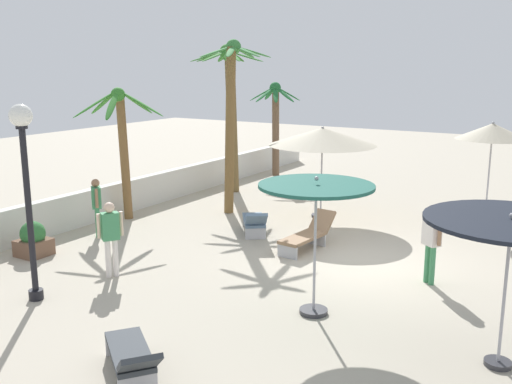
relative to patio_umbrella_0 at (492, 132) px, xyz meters
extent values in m
plane|color=#B2A893|center=(-5.15, 1.78, -2.66)|extent=(56.00, 56.00, 0.00)
cube|color=silver|center=(-5.15, 9.92, -2.17)|extent=(25.20, 0.30, 0.99)
cylinder|color=#333338|center=(0.00, 0.00, -2.62)|extent=(0.46, 0.46, 0.08)
cylinder|color=#A5A5AD|center=(0.00, 0.00, -1.41)|extent=(0.05, 0.05, 2.52)
cone|color=#B7AD93|center=(0.00, 0.00, 0.03)|extent=(2.00, 2.00, 0.45)
sphere|color=#99999E|center=(0.00, 0.00, 0.26)|extent=(0.08, 0.08, 0.08)
cylinder|color=#333338|center=(-8.42, -1.66, -2.62)|extent=(0.41, 0.41, 0.08)
cylinder|color=#A5A5AD|center=(-8.42, -1.66, -1.51)|extent=(0.05, 0.05, 2.32)
cylinder|color=black|center=(-8.42, -1.66, -0.37)|extent=(2.50, 2.50, 0.06)
sphere|color=#99999E|center=(-8.42, -1.66, -0.29)|extent=(0.08, 0.08, 0.08)
cylinder|color=#333338|center=(-8.13, 1.59, -2.62)|extent=(0.53, 0.53, 0.08)
cylinder|color=#A5A5AD|center=(-8.13, 1.59, -1.45)|extent=(0.05, 0.05, 2.44)
cylinder|color=#1E594C|center=(-8.13, 1.59, -0.25)|extent=(2.07, 2.07, 0.06)
sphere|color=#99999E|center=(-8.13, 1.59, -0.12)|extent=(0.08, 0.08, 0.08)
cylinder|color=#333338|center=(-1.70, 4.42, -2.62)|extent=(0.55, 0.55, 0.08)
cylinder|color=#A5A5AD|center=(-1.70, 4.42, -1.54)|extent=(0.05, 0.05, 2.24)
cone|color=#B7AD93|center=(-1.70, 4.42, -0.21)|extent=(3.19, 3.19, 0.52)
sphere|color=#99999E|center=(-1.70, 4.42, 0.04)|extent=(0.08, 0.08, 0.08)
cylinder|color=brown|center=(-4.87, 9.30, -0.82)|extent=(0.38, 0.25, 3.69)
sphere|color=#327A29|center=(-5.00, 9.30, 1.02)|extent=(0.41, 0.41, 0.41)
ellipsoid|color=#327A29|center=(-4.31, 9.23, 0.76)|extent=(1.24, 0.32, 0.75)
ellipsoid|color=#327A29|center=(-4.91, 9.99, 0.76)|extent=(0.36, 1.24, 0.75)
ellipsoid|color=#327A29|center=(-5.59, 9.66, 0.76)|extent=(1.15, 0.81, 0.75)
ellipsoid|color=#327A29|center=(-5.61, 8.96, 0.76)|extent=(1.17, 0.78, 0.75)
ellipsoid|color=#327A29|center=(-4.69, 8.68, 0.76)|extent=(0.73, 1.19, 0.75)
cylinder|color=brown|center=(-0.09, 8.66, -0.20)|extent=(0.59, 0.35, 4.94)
sphere|color=#2F6F28|center=(-0.32, 8.66, 2.27)|extent=(0.57, 0.57, 0.57)
ellipsoid|color=#2F6F28|center=(0.33, 8.74, 2.13)|extent=(1.30, 0.36, 0.41)
ellipsoid|color=#2F6F28|center=(0.11, 9.16, 2.13)|extent=(1.00, 1.10, 0.41)
ellipsoid|color=#2F6F28|center=(-0.35, 9.32, 2.13)|extent=(0.25, 1.29, 0.41)
ellipsoid|color=#2F6F28|center=(-0.76, 9.16, 2.13)|extent=(1.00, 1.10, 0.41)
ellipsoid|color=#2F6F28|center=(-0.98, 8.74, 2.13)|extent=(1.30, 0.35, 0.41)
ellipsoid|color=#2F6F28|center=(-0.74, 8.15, 2.13)|extent=(0.96, 1.13, 0.41)
ellipsoid|color=#2F6F28|center=(-0.24, 8.01, 2.13)|extent=(0.37, 1.30, 0.41)
ellipsoid|color=#2F6F28|center=(0.17, 8.22, 2.13)|extent=(1.10, 1.00, 0.41)
cylinder|color=brown|center=(-2.55, 7.12, -0.15)|extent=(0.52, 0.29, 5.05)
sphere|color=#367B39|center=(-2.32, 7.12, 2.37)|extent=(0.46, 0.46, 0.46)
ellipsoid|color=#367B39|center=(-1.72, 7.11, 2.23)|extent=(1.16, 0.21, 0.39)
ellipsoid|color=#367B39|center=(-1.91, 7.55, 2.23)|extent=(0.94, 0.98, 0.39)
ellipsoid|color=#367B39|center=(-2.37, 7.71, 2.23)|extent=(0.29, 1.17, 0.39)
ellipsoid|color=#367B39|center=(-2.86, 7.36, 2.23)|extent=(1.14, 0.66, 0.39)
ellipsoid|color=#367B39|center=(-2.86, 6.86, 2.23)|extent=(1.14, 0.67, 0.39)
ellipsoid|color=#367B39|center=(-2.48, 6.54, 2.23)|extent=(0.51, 1.17, 0.39)
ellipsoid|color=#367B39|center=(-1.91, 6.68, 2.23)|extent=(0.95, 0.98, 0.39)
cylinder|color=brown|center=(3.54, 8.90, -0.86)|extent=(0.36, 0.29, 3.61)
sphere|color=#1F632F|center=(3.47, 8.90, 0.94)|extent=(0.46, 0.46, 0.46)
ellipsoid|color=#1F632F|center=(4.03, 8.83, 0.69)|extent=(1.04, 0.32, 0.60)
ellipsoid|color=#1F632F|center=(3.82, 9.35, 0.69)|extent=(0.78, 0.93, 0.60)
ellipsoid|color=#1F632F|center=(3.31, 9.44, 0.69)|extent=(0.48, 1.03, 0.60)
ellipsoid|color=#1F632F|center=(2.93, 9.07, 0.69)|extent=(1.03, 0.49, 0.60)
ellipsoid|color=#1F632F|center=(2.98, 8.61, 0.69)|extent=(0.98, 0.70, 0.60)
ellipsoid|color=#1F632F|center=(3.31, 8.36, 0.69)|extent=(0.48, 1.03, 0.60)
ellipsoid|color=#1F632F|center=(3.87, 8.50, 0.69)|extent=(0.86, 0.86, 0.60)
cylinder|color=black|center=(-10.35, 6.55, -2.56)|extent=(0.28, 0.28, 0.20)
cylinder|color=black|center=(-10.35, 6.55, -0.97)|extent=(0.12, 0.12, 3.39)
cylinder|color=black|center=(-10.35, 6.55, 0.72)|extent=(0.22, 0.22, 0.06)
sphere|color=white|center=(-10.35, 6.55, 0.93)|extent=(0.43, 0.43, 0.43)
cube|color=#B7B7BC|center=(-5.61, 3.48, -2.49)|extent=(0.10, 0.55, 0.35)
cube|color=#B7B7BC|center=(-4.32, 3.34, -2.49)|extent=(0.10, 0.55, 0.35)
cube|color=#8C6B4C|center=(-4.96, 3.41, -2.31)|extent=(1.45, 0.70, 0.08)
cube|color=#8C6B4C|center=(-4.03, 3.31, -2.09)|extent=(0.57, 0.60, 0.52)
cube|color=#B7B7BC|center=(-3.63, 5.67, -2.49)|extent=(0.35, 0.47, 0.35)
cube|color=#B7B7BC|center=(-4.69, 4.92, -2.49)|extent=(0.35, 0.47, 0.35)
cube|color=slate|center=(-4.16, 5.30, -2.31)|extent=(1.46, 1.26, 0.08)
cube|color=slate|center=(-4.88, 4.78, -2.05)|extent=(0.79, 0.79, 0.43)
cube|color=#B7B7BC|center=(-11.09, 3.53, -2.49)|extent=(0.46, 0.37, 0.35)
cube|color=#B7B7BC|center=(-11.88, 2.51, -2.49)|extent=(0.46, 0.37, 0.35)
cube|color=#33383D|center=(-11.48, 3.02, -2.31)|extent=(1.29, 1.44, 0.08)
cube|color=#33383D|center=(-12.03, 2.31, -2.05)|extent=(0.78, 0.79, 0.45)
cylinder|color=#3F8C59|center=(-5.56, 0.09, -2.24)|extent=(0.12, 0.12, 0.84)
cylinder|color=#3F8C59|center=(-5.47, 0.22, -2.24)|extent=(0.12, 0.12, 0.84)
cube|color=silver|center=(-5.51, 0.16, -1.52)|extent=(0.41, 0.43, 0.60)
sphere|color=#936B4C|center=(-5.51, 0.16, -1.11)|extent=(0.23, 0.23, 0.23)
cylinder|color=#936B4C|center=(-5.66, -0.03, -1.49)|extent=(0.08, 0.08, 0.54)
cylinder|color=#936B4C|center=(-5.37, 0.35, -1.49)|extent=(0.08, 0.08, 0.54)
cylinder|color=silver|center=(-8.71, 6.22, -2.25)|extent=(0.12, 0.12, 0.84)
cylinder|color=silver|center=(-8.58, 6.13, -2.25)|extent=(0.12, 0.12, 0.84)
cube|color=#3F8C59|center=(-8.64, 6.18, -1.53)|extent=(0.43, 0.40, 0.59)
sphere|color=beige|center=(-8.64, 6.18, -1.12)|extent=(0.23, 0.23, 0.23)
cylinder|color=beige|center=(-8.84, 6.31, -1.50)|extent=(0.08, 0.08, 0.53)
cylinder|color=beige|center=(-8.44, 6.04, -1.50)|extent=(0.08, 0.08, 0.53)
cylinder|color=#3F8C59|center=(-6.70, 8.61, -2.27)|extent=(0.12, 0.12, 0.80)
cylinder|color=#3F8C59|center=(-6.59, 8.73, -2.27)|extent=(0.12, 0.12, 0.80)
cube|color=#3F8C59|center=(-6.65, 8.67, -1.59)|extent=(0.42, 0.43, 0.56)
sphere|color=#936B4C|center=(-6.65, 8.67, -1.20)|extent=(0.22, 0.22, 0.22)
cylinder|color=#936B4C|center=(-6.81, 8.49, -1.56)|extent=(0.08, 0.08, 0.51)
cylinder|color=#936B4C|center=(-6.49, 8.85, -1.56)|extent=(0.08, 0.08, 0.51)
cube|color=brown|center=(-8.58, 8.83, -2.46)|extent=(0.70, 0.70, 0.40)
sphere|color=#2D6B33|center=(-8.58, 8.83, -2.11)|extent=(0.60, 0.60, 0.60)
camera|label=1|loc=(-17.28, -2.66, 1.84)|focal=40.69mm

